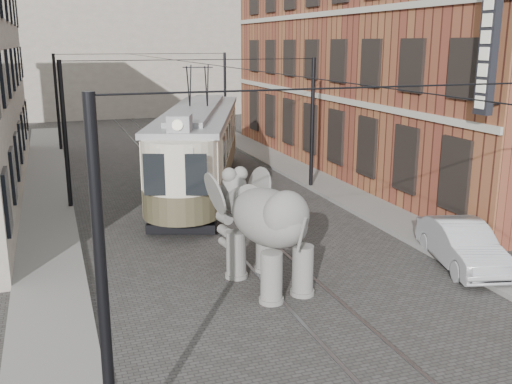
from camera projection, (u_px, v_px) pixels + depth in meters
name	position (u px, v px, depth m)	size (l,w,h in m)	color
ground	(247.00, 239.00, 20.36)	(120.00, 120.00, 0.00)	#3F3D3A
tram_rails	(247.00, 239.00, 20.36)	(1.54, 80.00, 0.02)	slate
sidewalk_right	(396.00, 220.00, 22.28)	(2.00, 60.00, 0.15)	slate
sidewalk_left	(49.00, 260.00, 18.24)	(2.00, 60.00, 0.15)	slate
brick_building	(390.00, 55.00, 30.64)	(8.00, 26.00, 12.00)	brown
distant_block	(111.00, 39.00, 55.16)	(28.00, 10.00, 14.00)	gray
catenary	(203.00, 134.00, 24.12)	(11.00, 30.20, 6.00)	black
tram	(199.00, 129.00, 26.67)	(2.93, 14.19, 5.63)	beige
elephant	(268.00, 233.00, 16.12)	(2.78, 5.04, 3.08)	#64625C
parked_car	(462.00, 244.00, 17.79)	(1.46, 4.16, 1.37)	#A5A5A9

